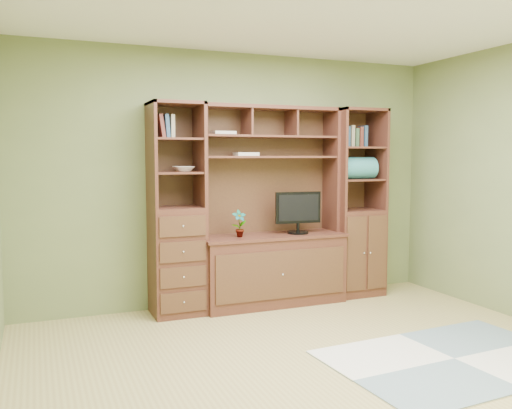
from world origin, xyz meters
name	(u,v)px	position (x,y,z in m)	size (l,w,h in m)	color
room	(333,190)	(0.00, 0.00, 1.30)	(4.60, 4.10, 2.64)	tan
center_hutch	(273,206)	(0.31, 1.73, 1.02)	(1.54, 0.53, 2.05)	#492319
left_tower	(177,209)	(-0.69, 1.77, 1.02)	(0.50, 0.45, 2.05)	#492319
right_tower	(356,203)	(1.33, 1.77, 1.02)	(0.55, 0.45, 2.05)	#492319
rug	(454,359)	(0.94, -0.22, 0.01)	(1.87, 1.24, 0.01)	#A5ABAA
monitor	(298,205)	(0.58, 1.70, 1.03)	(0.49, 0.22, 0.60)	black
orchid	(239,224)	(-0.07, 1.70, 0.87)	(0.14, 0.10, 0.27)	#9B5734
magazines	(246,154)	(0.05, 1.82, 1.56)	(0.23, 0.17, 0.03)	beige
bowl	(184,169)	(-0.62, 1.77, 1.42)	(0.21, 0.21, 0.05)	beige
blanket_teal	(356,168)	(1.30, 1.73, 1.41)	(0.41, 0.24, 0.24)	#2E777A
blanket_red	(359,169)	(1.42, 1.85, 1.39)	(0.36, 0.20, 0.20)	brown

